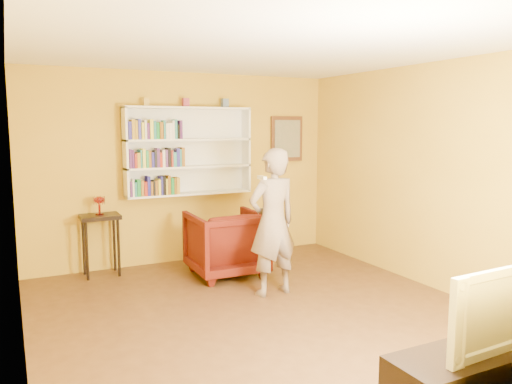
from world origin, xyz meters
TOP-DOWN VIEW (x-y plane):
  - room_shell at (0.00, 0.00)m, footprint 5.30×5.80m
  - bookshelf at (0.00, 2.41)m, footprint 1.80×0.29m
  - books_row_lower at (-0.51, 2.30)m, footprint 0.68×0.19m
  - books_row_middle at (-0.47, 2.30)m, footprint 0.76×0.19m
  - books_row_upper at (-0.50, 2.30)m, footprint 0.73×0.19m
  - ornament_left at (-0.59, 2.35)m, footprint 0.07×0.07m
  - ornament_centre at (-0.04, 2.35)m, footprint 0.09×0.09m
  - ornament_right at (0.55, 2.35)m, footprint 0.09×0.09m
  - framed_painting at (1.65, 2.46)m, footprint 0.55×0.05m
  - console_table at (-1.26, 2.25)m, footprint 0.49×0.38m
  - ruby_lustre at (-1.26, 2.25)m, footprint 0.15×0.15m
  - armchair at (0.21, 1.54)m, footprint 0.93×0.96m
  - person at (0.40, 0.61)m, footprint 0.66×0.46m
  - game_remote at (0.12, 0.33)m, footprint 0.04×0.15m
  - tv_cabinet at (0.46, -2.25)m, footprint 1.45×0.43m
  - television at (0.46, -2.25)m, footprint 0.98×0.17m

SIDE VIEW (x-z plane):
  - tv_cabinet at x=0.46m, z-range 0.00..0.52m
  - armchair at x=0.21m, z-range 0.00..0.85m
  - console_table at x=-1.26m, z-range 0.26..1.07m
  - television at x=0.46m, z-range 0.52..1.08m
  - person at x=0.40m, z-range 0.00..1.70m
  - ruby_lustre at x=-1.26m, z-range 0.86..1.10m
  - room_shell at x=0.00m, z-range -0.42..2.46m
  - books_row_lower at x=-0.51m, z-range 1.00..1.26m
  - game_remote at x=0.12m, z-range 1.39..1.43m
  - books_row_middle at x=-0.47m, z-range 1.38..1.64m
  - bookshelf at x=0.00m, z-range 0.98..2.21m
  - framed_painting at x=1.65m, z-range 1.40..2.10m
  - books_row_upper at x=-0.50m, z-range 1.76..2.03m
  - ornament_left at x=-0.59m, z-range 2.21..2.31m
  - ornament_centre at x=-0.04m, z-range 2.21..2.33m
  - ornament_right at x=0.55m, z-range 2.21..2.34m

